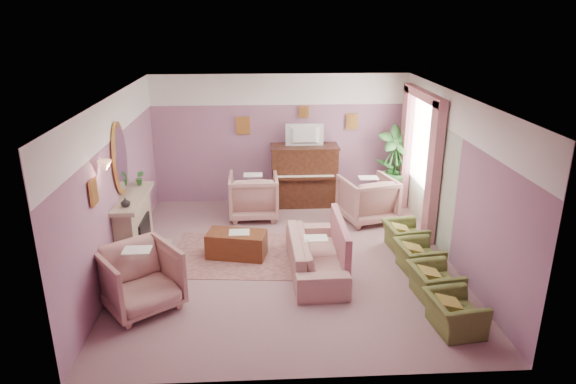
{
  "coord_description": "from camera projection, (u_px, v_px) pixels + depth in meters",
  "views": [
    {
      "loc": [
        -0.44,
        -7.89,
        4.05
      ],
      "look_at": [
        0.02,
        0.4,
        1.1
      ],
      "focal_mm": 32.0,
      "sensor_mm": 36.0,
      "label": 1
    }
  ],
  "objects": [
    {
      "name": "side_plant_big",
      "position": [
        392.0,
        166.0,
        11.08
      ],
      "size": [
        0.3,
        0.3,
        0.34
      ],
      "primitive_type": "imported",
      "color": "#30702F",
      "rests_on": "side_table"
    },
    {
      "name": "print_back_right",
      "position": [
        352.0,
        122.0,
        11.07
      ],
      "size": [
        0.26,
        0.03,
        0.34
      ],
      "primitive_type": "cube",
      "color": "gold",
      "rests_on": "wall_back"
    },
    {
      "name": "fire_ember",
      "position": [
        145.0,
        247.0,
        8.78
      ],
      "size": [
        0.06,
        0.54,
        0.1
      ],
      "primitive_type": "cube",
      "color": "#FF4B2C",
      "rests_on": "floor"
    },
    {
      "name": "olive_chair_c",
      "position": [
        418.0,
        253.0,
        8.33
      ],
      "size": [
        0.53,
        0.75,
        0.65
      ],
      "primitive_type": "imported",
      "color": "#5D6A30",
      "rests_on": "floor"
    },
    {
      "name": "piano",
      "position": [
        304.0,
        176.0,
        11.13
      ],
      "size": [
        1.4,
        0.6,
        1.3
      ],
      "primitive_type": "cube",
      "color": "#3B1D12",
      "rests_on": "floor"
    },
    {
      "name": "olive_chair_b",
      "position": [
        435.0,
        278.0,
        7.56
      ],
      "size": [
        0.53,
        0.75,
        0.65
      ],
      "primitive_type": "imported",
      "color": "#5D6A30",
      "rests_on": "floor"
    },
    {
      "name": "mantel_plant",
      "position": [
        140.0,
        178.0,
        8.94
      ],
      "size": [
        0.16,
        0.16,
        0.28
      ],
      "primitive_type": "imported",
      "color": "#30702F",
      "rests_on": "mantel_shelf"
    },
    {
      "name": "stripe_panel",
      "position": [
        427.0,
        175.0,
        9.8
      ],
      "size": [
        0.01,
        3.0,
        2.15
      ],
      "primitive_type": "cube",
      "color": "beige",
      "rests_on": "wall_right"
    },
    {
      "name": "mirror_frame",
      "position": [
        120.0,
        158.0,
        8.24
      ],
      "size": [
        0.04,
        0.72,
        1.2
      ],
      "primitive_type": "ellipsoid",
      "color": "gold",
      "rests_on": "wall_left"
    },
    {
      "name": "curtain_right",
      "position": [
        405.0,
        148.0,
        10.82
      ],
      "size": [
        0.16,
        0.34,
        2.6
      ],
      "primitive_type": "cube",
      "color": "#B46974",
      "rests_on": "floor"
    },
    {
      "name": "curtain_left",
      "position": [
        433.0,
        174.0,
        9.09
      ],
      "size": [
        0.16,
        0.34,
        2.6
      ],
      "primitive_type": "cube",
      "color": "#B46974",
      "rests_on": "floor"
    },
    {
      "name": "television",
      "position": [
        305.0,
        134.0,
        10.76
      ],
      "size": [
        0.8,
        0.12,
        0.48
      ],
      "primitive_type": "imported",
      "color": "black",
      "rests_on": "piano"
    },
    {
      "name": "palm_pot",
      "position": [
        392.0,
        199.0,
        11.19
      ],
      "size": [
        0.34,
        0.34,
        0.34
      ],
      "primitive_type": "cylinder",
      "color": "#9D4735",
      "rests_on": "floor"
    },
    {
      "name": "floral_armchair_front",
      "position": [
        140.0,
        275.0,
        7.24
      ],
      "size": [
        0.98,
        0.98,
        1.02
      ],
      "primitive_type": "imported",
      "color": "tan",
      "rests_on": "floor"
    },
    {
      "name": "piano_keyshelf",
      "position": [
        306.0,
        178.0,
        10.77
      ],
      "size": [
        1.3,
        0.12,
        0.06
      ],
      "primitive_type": "cube",
      "color": "#3B1D12",
      "rests_on": "piano"
    },
    {
      "name": "ceiling",
      "position": [
        288.0,
        96.0,
        7.86
      ],
      "size": [
        5.5,
        6.0,
        0.01
      ],
      "primitive_type": "cube",
      "color": "#ECE7CE",
      "rests_on": "wall_back"
    },
    {
      "name": "wall_back",
      "position": [
        280.0,
        139.0,
        11.15
      ],
      "size": [
        5.5,
        0.02,
        2.8
      ],
      "primitive_type": "cube",
      "color": "slate",
      "rests_on": "floor"
    },
    {
      "name": "piano_keys",
      "position": [
        306.0,
        176.0,
        10.76
      ],
      "size": [
        1.2,
        0.08,
        0.02
      ],
      "primitive_type": "cube",
      "color": "white",
      "rests_on": "piano"
    },
    {
      "name": "floral_armchair_right",
      "position": [
        367.0,
        196.0,
        10.32
      ],
      "size": [
        0.98,
        0.98,
        1.02
      ],
      "primitive_type": "imported",
      "color": "tan",
      "rests_on": "floor"
    },
    {
      "name": "table_paper",
      "position": [
        239.0,
        232.0,
        8.79
      ],
      "size": [
        0.35,
        0.28,
        0.01
      ],
      "primitive_type": "cube",
      "color": "beige",
      "rests_on": "coffee_table"
    },
    {
      "name": "olive_chair_d",
      "position": [
        405.0,
        232.0,
        9.11
      ],
      "size": [
        0.53,
        0.75,
        0.65
      ],
      "primitive_type": "imported",
      "color": "#5D6A30",
      "rests_on": "floor"
    },
    {
      "name": "picture_rail_band",
      "position": [
        280.0,
        89.0,
        10.78
      ],
      "size": [
        5.5,
        0.01,
        0.65
      ],
      "primitive_type": "cube",
      "color": "white",
      "rests_on": "wall_back"
    },
    {
      "name": "print_left_wall",
      "position": [
        94.0,
        192.0,
        6.95
      ],
      "size": [
        0.03,
        0.28,
        0.36
      ],
      "primitive_type": "cube",
      "color": "gold",
      "rests_on": "wall_left"
    },
    {
      "name": "window_blind",
      "position": [
        424.0,
        140.0,
        9.83
      ],
      "size": [
        0.03,
        1.4,
        1.8
      ],
      "primitive_type": "cube",
      "color": "beige",
      "rests_on": "wall_right"
    },
    {
      "name": "print_back_mid",
      "position": [
        304.0,
        112.0,
        10.94
      ],
      "size": [
        0.22,
        0.03,
        0.26
      ],
      "primitive_type": "cube",
      "color": "gold",
      "rests_on": "wall_back"
    },
    {
      "name": "hearth",
      "position": [
        149.0,
        258.0,
        8.86
      ],
      "size": [
        0.55,
        1.5,
        0.02
      ],
      "primitive_type": "cube",
      "color": "tan",
      "rests_on": "floor"
    },
    {
      "name": "sofa",
      "position": [
        316.0,
        248.0,
        8.3
      ],
      "size": [
        0.69,
        2.06,
        0.83
      ],
      "primitive_type": "imported",
      "color": "tan",
      "rests_on": "floor"
    },
    {
      "name": "floor",
      "position": [
        288.0,
        260.0,
        8.8
      ],
      "size": [
        5.5,
        6.0,
        0.01
      ],
      "primitive_type": "cube",
      "color": "gray",
      "rests_on": "ground"
    },
    {
      "name": "wall_left",
      "position": [
        116.0,
        186.0,
        8.18
      ],
      "size": [
        0.02,
        6.0,
        2.8
      ],
      "primitive_type": "cube",
      "color": "slate",
      "rests_on": "floor"
    },
    {
      "name": "print_back_left",
      "position": [
        243.0,
        126.0,
        10.96
      ],
      "size": [
        0.3,
        0.03,
        0.38
      ],
      "primitive_type": "cube",
      "color": "gold",
      "rests_on": "wall_back"
    },
    {
      "name": "olive_chair_a",
      "position": [
        455.0,
        308.0,
        6.79
      ],
      "size": [
        0.53,
        0.75,
        0.65
      ],
      "primitive_type": "imported",
      "color": "#5D6A30",
      "rests_on": "floor"
    },
    {
      "name": "sconce_shade",
      "position": [
        105.0,
        166.0,
        7.2
      ],
      "size": [
        0.2,
        0.2,
        0.16
      ],
      "primitive_type": "cone",
      "color": "#E39D75",
      "rests_on": "wall_left"
    },
    {
      "name": "area_rug",
      "position": [
        243.0,
        255.0,
        8.99
      ],
      "size": [
        2.64,
        2.0,
        0.01
      ],
      "primitive_type": "cube",
      "rotation": [
        0.0,
        0.0,
        -0.08
      ],
      "color": "#915D59",
      "rests_on": "floor"
    },
    {
      "name": "floral_armchair_left",
      "position": [
        254.0,
        193.0,
        10.5
      ],
      "size": [
        0.98,
        0.98,
        1.02
      ],
      "primitive_type": "imported",
      "color": "tan",
      "rests_on": "floor"
    },
    {
      "name": "wall_front",
      "position": [
        303.0,
        271.0,
        5.5
      ],
      "size": [
        5.5,
        0.02,
        2.8
      ],
      "primitive_type": "cube",
      "color": "slate",
      "rests_on": "floor"
    },
    {
      "name": "fireplace_inset",
      "position": [
        141.0,
        237.0,
        8.72
      ],
      "size": [
        0.18,
        0.72,
        0.68
      ],
      "primitive_type": "cube",
      "color": "black",
      "rests_on": "floor"
    },
    {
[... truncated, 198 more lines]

